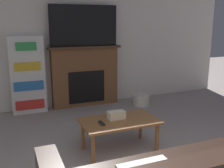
{
  "coord_description": "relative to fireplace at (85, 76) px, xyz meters",
  "views": [
    {
      "loc": [
        -1.37,
        -0.87,
        1.63
      ],
      "look_at": [
        0.01,
        2.52,
        0.77
      ],
      "focal_mm": 42.0,
      "sensor_mm": 36.0,
      "label": 1
    }
  ],
  "objects": [
    {
      "name": "coffee_table",
      "position": [
        -0.16,
        -2.07,
        -0.23
      ],
      "size": [
        0.98,
        0.56,
        0.42
      ],
      "color": "brown",
      "rests_on": "ground_plane"
    },
    {
      "name": "wall_back",
      "position": [
        -0.06,
        0.14,
        0.75
      ],
      "size": [
        6.6,
        0.06,
        2.7
      ],
      "color": "silver",
      "rests_on": "ground_plane"
    },
    {
      "name": "bookshelf",
      "position": [
        -1.09,
        -0.02,
        0.1
      ],
      "size": [
        0.61,
        0.29,
        1.41
      ],
      "color": "white",
      "rests_on": "ground_plane"
    },
    {
      "name": "remote_control",
      "position": [
        -0.41,
        -2.11,
        -0.16
      ],
      "size": [
        0.04,
        0.15,
        0.02
      ],
      "color": "black",
      "rests_on": "coffee_table"
    },
    {
      "name": "fireplace",
      "position": [
        0.0,
        0.0,
        0.0
      ],
      "size": [
        1.42,
        0.28,
        1.19
      ],
      "color": "brown",
      "rests_on": "ground_plane"
    },
    {
      "name": "storage_basket",
      "position": [
        1.03,
        -0.46,
        -0.48
      ],
      "size": [
        0.33,
        0.33,
        0.23
      ],
      "color": "silver",
      "rests_on": "ground_plane"
    },
    {
      "name": "tv",
      "position": [
        -0.0,
        -0.02,
        0.98
      ],
      "size": [
        1.32,
        0.03,
        0.78
      ],
      "color": "black",
      "rests_on": "fireplace"
    },
    {
      "name": "tissue_box",
      "position": [
        -0.17,
        -2.01,
        -0.13
      ],
      "size": [
        0.22,
        0.12,
        0.1
      ],
      "color": "beige",
      "rests_on": "coffee_table"
    }
  ]
}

